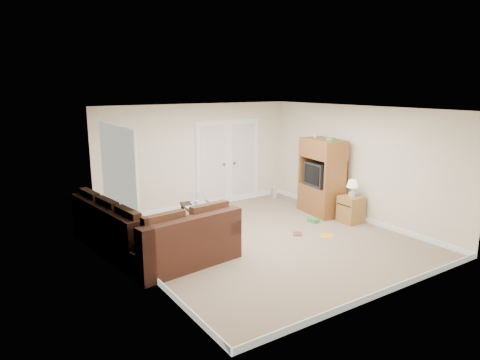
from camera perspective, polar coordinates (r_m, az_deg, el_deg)
floor at (r=8.37m, az=3.37°, el=-7.91°), size 5.50×5.50×0.00m
ceiling at (r=7.85m, az=3.60°, el=9.45°), size 5.00×5.50×0.02m
wall_left at (r=6.85m, az=-13.53°, el=-1.91°), size 0.02×5.50×2.50m
wall_right at (r=9.70m, az=15.42°, el=2.16°), size 0.02×5.50×2.50m
wall_back at (r=10.31m, az=-5.70°, el=3.15°), size 5.00×0.02×2.50m
wall_front at (r=6.11m, az=19.13°, el=-4.02°), size 5.00×0.02×2.50m
baseboards at (r=8.35m, az=3.37°, el=-7.59°), size 5.00×5.50×0.10m
french_doors at (r=10.73m, az=-1.57°, el=2.41°), size 1.80×0.05×2.13m
window_left at (r=7.73m, az=-15.93°, el=1.85°), size 0.05×1.92×1.42m
sectional_sofa at (r=7.68m, az=-12.30°, el=-7.35°), size 2.24×2.95×0.88m
coffee_table at (r=8.89m, az=-5.22°, el=-4.95°), size 0.77×1.24×0.79m
tv_armoire at (r=9.97m, az=10.86°, el=0.48°), size 0.74×1.16×1.87m
side_cabinet at (r=9.58m, az=14.59°, el=-3.51°), size 0.45×0.45×0.94m
space_heater at (r=11.35m, az=4.55°, el=-1.63°), size 0.13×0.12×0.31m
floor_magazine at (r=8.71m, az=11.48°, el=-7.29°), size 0.40×0.38×0.01m
floor_greenbox at (r=9.48m, az=9.74°, el=-5.32°), size 0.19×0.23×0.09m
floor_book at (r=8.70m, az=7.09°, el=-7.12°), size 0.29×0.30×0.02m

